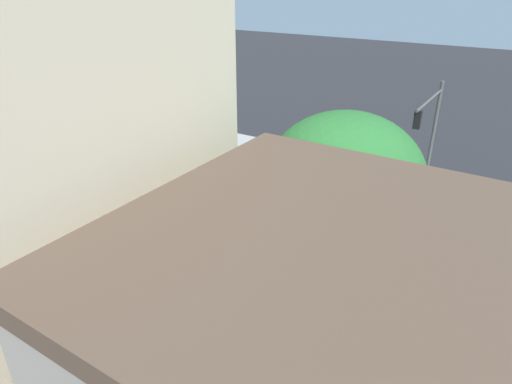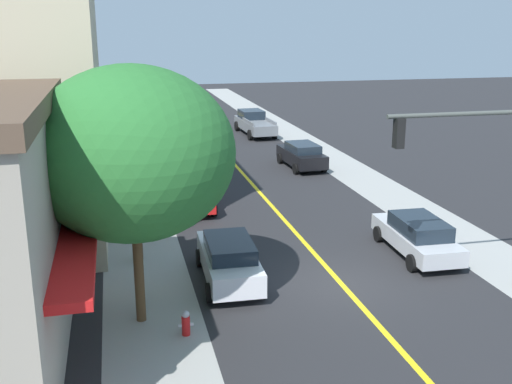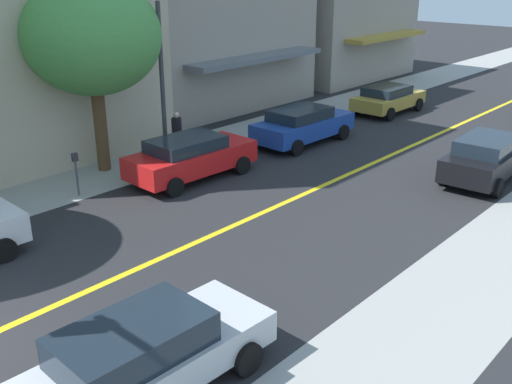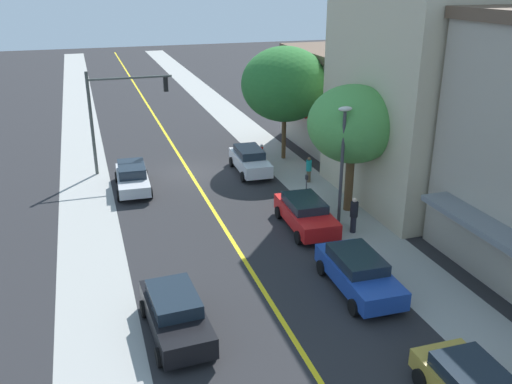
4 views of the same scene
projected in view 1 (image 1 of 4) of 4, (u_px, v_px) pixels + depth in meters
name	position (u px, v px, depth m)	size (l,w,h in m)	color
ground_plane	(368.00, 218.00, 24.06)	(140.00, 140.00, 0.00)	#262628
sidewalk_left	(315.00, 280.00, 19.17)	(2.97, 126.00, 0.01)	#9E9E99
sidewalk_right	(403.00, 177.00, 28.94)	(2.97, 126.00, 0.01)	#9E9E99
road_centerline_stripe	(368.00, 218.00, 24.06)	(0.20, 126.00, 0.00)	yellow
pale_office_building	(309.00, 356.00, 10.80)	(10.53, 8.50, 7.01)	#A39989
corner_shop_building	(13.00, 140.00, 14.54)	(11.85, 9.96, 13.86)	beige
street_tree_left_near	(344.00, 180.00, 16.20)	(5.78, 5.78, 7.57)	brown
street_tree_right_corner	(150.00, 143.00, 20.88)	(4.67, 4.67, 6.73)	brown
fire_hydrant	(373.00, 280.00, 18.59)	(0.44, 0.24, 0.75)	red
parking_meter	(209.00, 212.00, 22.71)	(0.12, 0.18, 1.43)	#4C4C51
traffic_light_mast	(429.00, 126.00, 24.54)	(5.19, 0.32, 6.46)	#474C47
street_lamp	(146.00, 145.00, 23.19)	(0.70, 0.36, 6.11)	#38383D
red_sedan_left_curb	(177.00, 187.00, 25.63)	(2.20, 4.70, 1.50)	red
silver_sedan_right_curb	(360.00, 173.00, 27.52)	(2.10, 4.82, 1.50)	#B7BABF
gold_sedan_left_curb	(40.00, 145.00, 32.11)	(2.14, 4.23, 1.36)	#B29338
white_sedan_left_curb	(319.00, 229.00, 21.46)	(2.04, 4.63, 1.58)	silver
blue_sedan_left_curb	(108.00, 165.00, 28.72)	(2.17, 4.73, 1.50)	#1E429E
black_sedan_right_curb	(178.00, 131.00, 34.68)	(2.17, 4.55, 1.55)	black
grey_pickup_truck	(76.00, 108.00, 40.25)	(2.38, 6.26, 1.82)	slate
pedestrian_teal_shirt	(237.00, 239.00, 20.61)	(0.34, 0.34, 1.59)	brown
pedestrian_black_shirt	(135.00, 193.00, 24.58)	(0.39, 0.39, 1.83)	black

